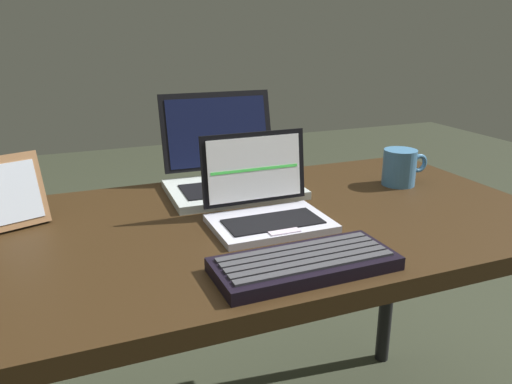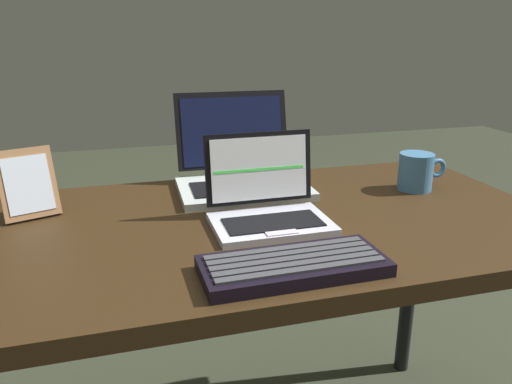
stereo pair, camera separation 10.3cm
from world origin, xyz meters
name	(u,v)px [view 2 (the right image)]	position (x,y,z in m)	size (l,w,h in m)	color
desk	(242,251)	(0.00, 0.00, 0.67)	(1.40, 0.71, 0.74)	black
laptop_front	(267,206)	(0.05, -0.02, 0.78)	(0.25, 0.19, 0.18)	#B4B5C5
laptop_rear	(240,171)	(0.06, 0.23, 0.78)	(0.33, 0.29, 0.24)	#AFB9B5
external_keyboard	(293,265)	(0.03, -0.26, 0.75)	(0.32, 0.14, 0.03)	black
photo_frame	(28,184)	(-0.44, 0.15, 0.81)	(0.13, 0.09, 0.15)	#8D623E
coffee_mug	(416,172)	(0.49, 0.10, 0.79)	(0.13, 0.09, 0.10)	teal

